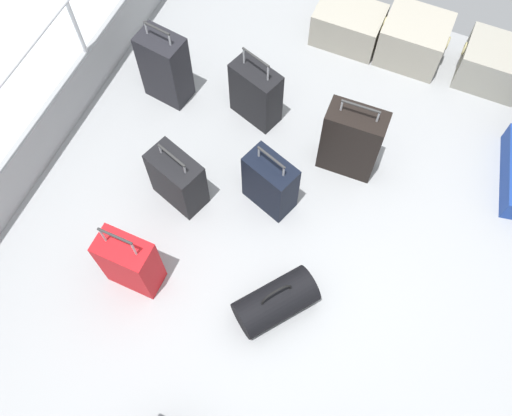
{
  "coord_description": "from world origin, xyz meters",
  "views": [
    {
      "loc": [
        0.43,
        -1.72,
        4.1
      ],
      "look_at": [
        -0.32,
        0.01,
        0.25
      ],
      "focal_mm": 39.46,
      "sensor_mm": 36.0,
      "label": 1
    }
  ],
  "objects_px": {
    "suitcase_2": "(270,183)",
    "suitcase_5": "(256,93)",
    "cargo_crate_0": "(348,25)",
    "suitcase_8": "(178,179)",
    "duffel_bag": "(276,302)",
    "suitcase_4": "(130,263)",
    "suitcase_0": "(165,67)",
    "cargo_crate_1": "(414,40)",
    "cargo_crate_2": "(494,65)",
    "suitcase_6": "(351,141)"
  },
  "relations": [
    {
      "from": "suitcase_0",
      "to": "suitcase_6",
      "type": "height_order",
      "value": "suitcase_6"
    },
    {
      "from": "duffel_bag",
      "to": "suitcase_5",
      "type": "bearing_deg",
      "value": 118.16
    },
    {
      "from": "cargo_crate_0",
      "to": "suitcase_6",
      "type": "height_order",
      "value": "suitcase_6"
    },
    {
      "from": "cargo_crate_0",
      "to": "suitcase_6",
      "type": "xyz_separation_m",
      "value": [
        0.46,
        -1.3,
        0.17
      ]
    },
    {
      "from": "suitcase_2",
      "to": "suitcase_0",
      "type": "bearing_deg",
      "value": 152.68
    },
    {
      "from": "cargo_crate_2",
      "to": "cargo_crate_1",
      "type": "bearing_deg",
      "value": -178.13
    },
    {
      "from": "cargo_crate_0",
      "to": "suitcase_8",
      "type": "bearing_deg",
      "value": -107.7
    },
    {
      "from": "suitcase_4",
      "to": "suitcase_6",
      "type": "height_order",
      "value": "suitcase_6"
    },
    {
      "from": "cargo_crate_1",
      "to": "suitcase_6",
      "type": "relative_size",
      "value": 0.74
    },
    {
      "from": "cargo_crate_0",
      "to": "cargo_crate_2",
      "type": "relative_size",
      "value": 1.07
    },
    {
      "from": "suitcase_6",
      "to": "duffel_bag",
      "type": "relative_size",
      "value": 1.25
    },
    {
      "from": "cargo_crate_0",
      "to": "suitcase_2",
      "type": "xyz_separation_m",
      "value": [
        0.0,
        -1.87,
        0.1
      ]
    },
    {
      "from": "cargo_crate_0",
      "to": "suitcase_5",
      "type": "relative_size",
      "value": 0.86
    },
    {
      "from": "suitcase_5",
      "to": "suitcase_8",
      "type": "height_order",
      "value": "suitcase_5"
    },
    {
      "from": "cargo_crate_1",
      "to": "suitcase_4",
      "type": "distance_m",
      "value": 3.19
    },
    {
      "from": "suitcase_8",
      "to": "cargo_crate_0",
      "type": "bearing_deg",
      "value": 72.3
    },
    {
      "from": "cargo_crate_1",
      "to": "suitcase_8",
      "type": "height_order",
      "value": "suitcase_8"
    },
    {
      "from": "cargo_crate_1",
      "to": "cargo_crate_2",
      "type": "bearing_deg",
      "value": 1.87
    },
    {
      "from": "suitcase_5",
      "to": "duffel_bag",
      "type": "bearing_deg",
      "value": -61.84
    },
    {
      "from": "suitcase_2",
      "to": "suitcase_5",
      "type": "distance_m",
      "value": 0.86
    },
    {
      "from": "suitcase_5",
      "to": "cargo_crate_2",
      "type": "bearing_deg",
      "value": 33.99
    },
    {
      "from": "suitcase_0",
      "to": "cargo_crate_1",
      "type": "bearing_deg",
      "value": 34.57
    },
    {
      "from": "suitcase_0",
      "to": "suitcase_6",
      "type": "distance_m",
      "value": 1.7
    },
    {
      "from": "cargo_crate_0",
      "to": "suitcase_0",
      "type": "distance_m",
      "value": 1.75
    },
    {
      "from": "suitcase_2",
      "to": "cargo_crate_0",
      "type": "bearing_deg",
      "value": 90.03
    },
    {
      "from": "suitcase_0",
      "to": "suitcase_8",
      "type": "xyz_separation_m",
      "value": [
        0.56,
        -0.89,
        -0.08
      ]
    },
    {
      "from": "suitcase_8",
      "to": "suitcase_5",
      "type": "bearing_deg",
      "value": 76.46
    },
    {
      "from": "suitcase_8",
      "to": "suitcase_2",
      "type": "bearing_deg",
      "value": 20.38
    },
    {
      "from": "suitcase_5",
      "to": "suitcase_6",
      "type": "height_order",
      "value": "suitcase_6"
    },
    {
      "from": "cargo_crate_2",
      "to": "suitcase_5",
      "type": "bearing_deg",
      "value": -146.01
    },
    {
      "from": "suitcase_4",
      "to": "cargo_crate_1",
      "type": "bearing_deg",
      "value": 66.5
    },
    {
      "from": "suitcase_4",
      "to": "suitcase_5",
      "type": "height_order",
      "value": "suitcase_4"
    },
    {
      "from": "suitcase_2",
      "to": "suitcase_4",
      "type": "bearing_deg",
      "value": -123.31
    },
    {
      "from": "suitcase_5",
      "to": "duffel_bag",
      "type": "xyz_separation_m",
      "value": [
        0.83,
        -1.55,
        -0.14
      ]
    },
    {
      "from": "suitcase_8",
      "to": "duffel_bag",
      "type": "distance_m",
      "value": 1.22
    },
    {
      "from": "suitcase_4",
      "to": "duffel_bag",
      "type": "relative_size",
      "value": 1.23
    },
    {
      "from": "cargo_crate_2",
      "to": "suitcase_2",
      "type": "bearing_deg",
      "value": -124.7
    },
    {
      "from": "suitcase_5",
      "to": "duffel_bag",
      "type": "relative_size",
      "value": 1.15
    },
    {
      "from": "cargo_crate_1",
      "to": "cargo_crate_2",
      "type": "distance_m",
      "value": 0.74
    },
    {
      "from": "cargo_crate_0",
      "to": "cargo_crate_1",
      "type": "xyz_separation_m",
      "value": [
        0.61,
        0.04,
        0.03
      ]
    },
    {
      "from": "suitcase_0",
      "to": "duffel_bag",
      "type": "distance_m",
      "value": 2.2
    },
    {
      "from": "cargo_crate_1",
      "to": "suitcase_5",
      "type": "relative_size",
      "value": 0.8
    },
    {
      "from": "suitcase_2",
      "to": "suitcase_8",
      "type": "height_order",
      "value": "suitcase_2"
    },
    {
      "from": "cargo_crate_1",
      "to": "suitcase_6",
      "type": "distance_m",
      "value": 1.36
    },
    {
      "from": "suitcase_8",
      "to": "duffel_bag",
      "type": "height_order",
      "value": "suitcase_8"
    },
    {
      "from": "suitcase_6",
      "to": "suitcase_8",
      "type": "relative_size",
      "value": 1.29
    },
    {
      "from": "cargo_crate_1",
      "to": "cargo_crate_2",
      "type": "xyz_separation_m",
      "value": [
        0.73,
        0.02,
        -0.02
      ]
    },
    {
      "from": "cargo_crate_1",
      "to": "duffel_bag",
      "type": "bearing_deg",
      "value": -94.46
    },
    {
      "from": "suitcase_0",
      "to": "suitcase_4",
      "type": "distance_m",
      "value": 1.75
    },
    {
      "from": "suitcase_8",
      "to": "duffel_bag",
      "type": "xyz_separation_m",
      "value": [
        1.07,
        -0.57,
        -0.12
      ]
    }
  ]
}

